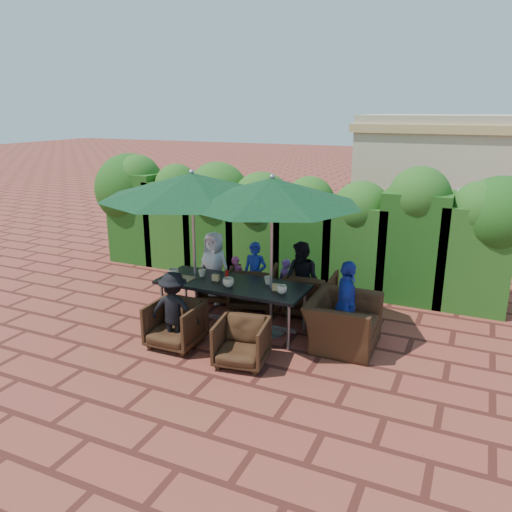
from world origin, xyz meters
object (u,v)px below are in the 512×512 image
at_px(dining_table, 232,287).
at_px(chair_far_mid, 253,284).
at_px(umbrella_right, 272,191).
at_px(chair_end_right, 343,315).
at_px(chair_far_left, 219,282).
at_px(chair_near_right, 242,340).
at_px(chair_far_right, 311,291).
at_px(chair_near_left, 175,322).
at_px(umbrella_left, 192,186).

distance_m(dining_table, chair_far_mid, 0.98).
relative_size(umbrella_right, chair_end_right, 2.37).
height_order(dining_table, chair_far_mid, chair_far_mid).
xyz_separation_m(chair_far_left, chair_near_right, (1.40, -1.94, -0.00)).
distance_m(chair_far_right, chair_end_right, 1.25).
height_order(chair_far_left, chair_end_right, chair_end_right).
xyz_separation_m(chair_far_right, chair_near_left, (-1.41, -1.98, -0.03)).
xyz_separation_m(dining_table, chair_near_right, (0.66, -1.01, -0.33)).
bearing_deg(chair_near_right, chair_end_right, 36.30).
distance_m(chair_far_left, chair_end_right, 2.64).
height_order(chair_far_right, chair_end_right, chair_end_right).
bearing_deg(dining_table, umbrella_left, 175.60).
bearing_deg(umbrella_right, chair_end_right, 3.09).
xyz_separation_m(umbrella_left, chair_far_right, (1.64, 1.01, -1.81)).
bearing_deg(chair_far_right, chair_far_left, 0.55).
relative_size(umbrella_right, chair_near_right, 3.79).
relative_size(chair_far_right, chair_near_left, 1.09).
height_order(umbrella_right, chair_near_left, umbrella_right).
bearing_deg(chair_far_right, umbrella_left, 27.93).
distance_m(chair_near_left, chair_near_right, 1.13).
height_order(umbrella_right, chair_end_right, umbrella_right).
xyz_separation_m(dining_table, umbrella_left, (-0.70, 0.05, 1.54)).
bearing_deg(chair_far_mid, chair_near_right, 94.80).
relative_size(umbrella_left, chair_far_left, 4.07).
relative_size(umbrella_left, chair_near_right, 4.13).
distance_m(dining_table, chair_far_left, 1.24).
distance_m(umbrella_right, chair_near_right, 2.15).
xyz_separation_m(chair_far_right, chair_near_right, (-0.29, -2.07, -0.05)).
distance_m(chair_far_left, chair_far_right, 1.70).
bearing_deg(chair_end_right, umbrella_right, 91.73).
xyz_separation_m(dining_table, umbrella_right, (0.64, 0.05, 1.54)).
relative_size(umbrella_right, chair_far_mid, 3.23).
height_order(umbrella_left, chair_far_left, umbrella_left).
distance_m(dining_table, chair_far_right, 1.45).
bearing_deg(chair_near_right, umbrella_right, 81.61).
bearing_deg(chair_near_right, chair_near_left, 166.22).
xyz_separation_m(umbrella_left, umbrella_right, (1.34, -0.00, -0.00)).
bearing_deg(umbrella_right, chair_near_right, -89.24).
distance_m(umbrella_right, chair_end_right, 2.06).
bearing_deg(umbrella_right, chair_far_left, 147.42).
bearing_deg(umbrella_right, chair_near_left, -138.96).
relative_size(dining_table, chair_near_right, 3.42).
distance_m(chair_far_mid, chair_near_left, 1.90).
distance_m(dining_table, chair_near_left, 1.07).
bearing_deg(chair_end_right, umbrella_left, 89.95).
height_order(chair_far_mid, chair_far_right, chair_far_mid).
xyz_separation_m(chair_near_right, chair_end_right, (1.10, 1.12, 0.14)).
bearing_deg(chair_near_left, chair_end_right, 23.84).
xyz_separation_m(umbrella_right, chair_near_right, (0.01, -1.06, -1.87)).
distance_m(chair_far_mid, chair_near_right, 2.08).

